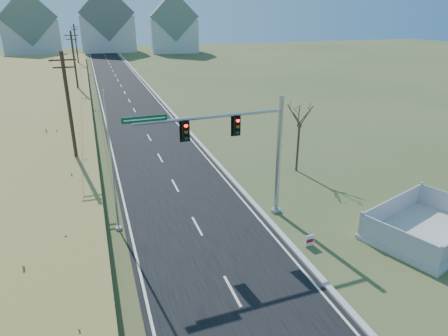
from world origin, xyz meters
TOP-DOWN VIEW (x-y plane):
  - ground at (0.00, 0.00)m, footprint 260.00×260.00m
  - road at (0.00, 50.00)m, footprint 8.00×180.00m
  - curb at (4.15, 50.00)m, footprint 0.30×180.00m
  - utility_pole_near at (-6.50, 15.00)m, footprint 1.80×0.26m
  - utility_pole_mid at (-6.50, 45.00)m, footprint 1.80×0.26m
  - utility_pole_far at (-6.50, 75.00)m, footprint 1.80×0.26m
  - condo_nnw at (-18.00, 108.00)m, footprint 14.93×11.17m
  - condo_n at (2.00, 112.00)m, footprint 15.27×10.20m
  - condo_ne at (20.00, 104.00)m, footprint 14.12×10.51m
  - traffic_signal_mast at (3.23, 4.18)m, footprint 9.08×0.71m
  - fence_enclosure at (11.76, -0.91)m, footprint 7.76×6.48m
  - open_sign at (5.11, 0.17)m, footprint 0.52×0.10m
  - flagpole at (-4.30, 5.14)m, footprint 0.36×0.36m
  - bare_tree at (9.56, 9.93)m, footprint 2.11×2.11m

SIDE VIEW (x-z plane):
  - ground at x=0.00m, z-range 0.00..0.00m
  - road at x=0.00m, z-range 0.00..0.06m
  - curb at x=4.15m, z-range 0.00..0.18m
  - fence_enclosure at x=11.76m, z-range -0.47..1.05m
  - open_sign at x=5.11m, z-range 0.02..0.67m
  - flagpole at x=-4.30m, z-range -0.80..7.14m
  - traffic_signal_mast at x=3.23m, z-range 0.82..8.05m
  - bare_tree at x=9.56m, z-range 1.71..7.30m
  - utility_pole_near at x=-6.50m, z-range 0.18..9.18m
  - utility_pole_mid at x=-6.50m, z-range 0.18..9.18m
  - utility_pole_far at x=-6.50m, z-range 0.18..9.18m
  - condo_ne at x=20.00m, z-range -1.42..15.10m
  - condo_nnw at x=-18.00m, z-range -1.58..15.45m
  - condo_n at x=2.00m, z-range -1.66..16.88m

